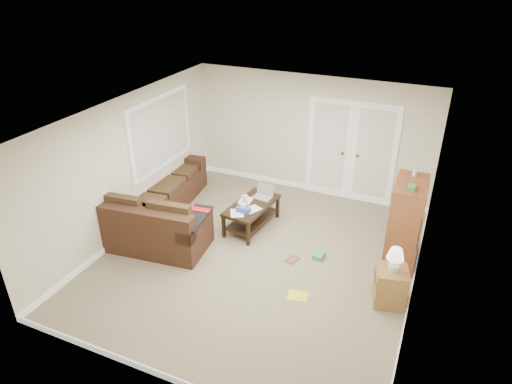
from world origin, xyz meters
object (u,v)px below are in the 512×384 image
at_px(coffee_table, 252,214).
at_px(side_cabinet, 391,283).
at_px(sectional_sofa, 156,207).
at_px(tv_armoire, 405,222).

xyz_separation_m(coffee_table, side_cabinet, (2.70, -1.11, 0.07)).
xyz_separation_m(sectional_sofa, tv_armoire, (4.40, 0.64, 0.38)).
xyz_separation_m(sectional_sofa, coffee_table, (1.71, 0.61, -0.09)).
height_order(tv_armoire, side_cabinet, tv_armoire).
bearing_deg(tv_armoire, side_cabinet, -91.33).
height_order(coffee_table, tv_armoire, tv_armoire).
relative_size(tv_armoire, side_cabinet, 1.65).
bearing_deg(side_cabinet, tv_armoire, 76.25).
height_order(coffee_table, side_cabinet, side_cabinet).
distance_m(sectional_sofa, coffee_table, 1.82).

